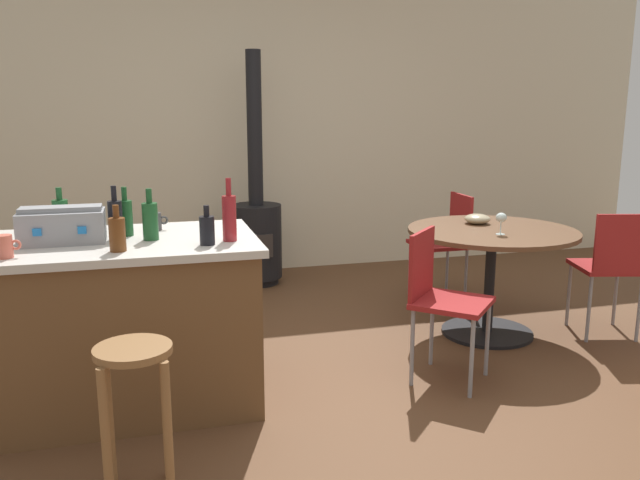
{
  "coord_description": "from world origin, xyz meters",
  "views": [
    {
      "loc": [
        -1.08,
        -3.28,
        1.57
      ],
      "look_at": [
        -0.07,
        0.42,
        0.76
      ],
      "focal_mm": 36.06,
      "sensor_mm": 36.0,
      "label": 1
    }
  ],
  "objects_px": {
    "folding_chair_near": "(447,238)",
    "folding_chair_left": "(611,263)",
    "cup_0": "(5,247)",
    "bottle_3": "(117,233)",
    "bottle_6": "(115,219)",
    "bottle_0": "(61,215)",
    "bottle_5": "(207,230)",
    "wooden_stool": "(135,391)",
    "folding_chair_far": "(441,293)",
    "dining_table": "(491,254)",
    "toolbox": "(62,226)",
    "wine_glass": "(501,218)",
    "kitchen_island": "(125,322)",
    "cup_1": "(154,221)",
    "serving_bowl": "(477,219)",
    "bottle_1": "(126,217)",
    "bottle_2": "(229,217)",
    "wood_stove": "(257,228)",
    "bottle_4": "(150,220)"
  },
  "relations": [
    {
      "from": "bottle_0",
      "to": "bottle_1",
      "type": "distance_m",
      "value": 0.4
    },
    {
      "from": "bottle_2",
      "to": "cup_0",
      "type": "relative_size",
      "value": 2.9
    },
    {
      "from": "kitchen_island",
      "to": "folding_chair_near",
      "type": "xyz_separation_m",
      "value": [
        2.48,
        1.26,
        0.06
      ]
    },
    {
      "from": "wood_stove",
      "to": "serving_bowl",
      "type": "relative_size",
      "value": 11.24
    },
    {
      "from": "wooden_stool",
      "to": "serving_bowl",
      "type": "height_order",
      "value": "serving_bowl"
    },
    {
      "from": "bottle_4",
      "to": "folding_chair_left",
      "type": "bearing_deg",
      "value": 3.94
    },
    {
      "from": "dining_table",
      "to": "cup_0",
      "type": "xyz_separation_m",
      "value": [
        -2.88,
        -0.71,
        0.37
      ]
    },
    {
      "from": "folding_chair_far",
      "to": "wood_stove",
      "type": "distance_m",
      "value": 2.39
    },
    {
      "from": "cup_0",
      "to": "bottle_3",
      "type": "bearing_deg",
      "value": 0.82
    },
    {
      "from": "folding_chair_far",
      "to": "bottle_6",
      "type": "distance_m",
      "value": 1.82
    },
    {
      "from": "folding_chair_near",
      "to": "serving_bowl",
      "type": "xyz_separation_m",
      "value": [
        -0.08,
        -0.63,
        0.27
      ]
    },
    {
      "from": "folding_chair_near",
      "to": "folding_chair_far",
      "type": "height_order",
      "value": "folding_chair_far"
    },
    {
      "from": "dining_table",
      "to": "folding_chair_far",
      "type": "relative_size",
      "value": 1.31
    },
    {
      "from": "folding_chair_near",
      "to": "folding_chair_left",
      "type": "xyz_separation_m",
      "value": [
        0.68,
        -1.1,
        0.01
      ]
    },
    {
      "from": "folding_chair_left",
      "to": "cup_0",
      "type": "bearing_deg",
      "value": -173.06
    },
    {
      "from": "folding_chair_left",
      "to": "bottle_6",
      "type": "xyz_separation_m",
      "value": [
        -3.16,
        -0.16,
        0.48
      ]
    },
    {
      "from": "folding_chair_near",
      "to": "bottle_4",
      "type": "bearing_deg",
      "value": -150.58
    },
    {
      "from": "bottle_0",
      "to": "bottle_2",
      "type": "height_order",
      "value": "bottle_2"
    },
    {
      "from": "bottle_2",
      "to": "cup_1",
      "type": "height_order",
      "value": "bottle_2"
    },
    {
      "from": "bottle_2",
      "to": "wooden_stool",
      "type": "bearing_deg",
      "value": -123.47
    },
    {
      "from": "bottle_3",
      "to": "bottle_6",
      "type": "distance_m",
      "value": 0.28
    },
    {
      "from": "bottle_4",
      "to": "wine_glass",
      "type": "bearing_deg",
      "value": 7.66
    },
    {
      "from": "bottle_0",
      "to": "toolbox",
      "type": "bearing_deg",
      "value": -82.54
    },
    {
      "from": "bottle_1",
      "to": "cup_0",
      "type": "bearing_deg",
      "value": -143.53
    },
    {
      "from": "cup_0",
      "to": "bottle_0",
      "type": "bearing_deg",
      "value": 73.59
    },
    {
      "from": "kitchen_island",
      "to": "cup_1",
      "type": "distance_m",
      "value": 0.57
    },
    {
      "from": "folding_chair_far",
      "to": "bottle_1",
      "type": "distance_m",
      "value": 1.79
    },
    {
      "from": "bottle_4",
      "to": "dining_table",
      "type": "bearing_deg",
      "value": 11.89
    },
    {
      "from": "bottle_0",
      "to": "bottle_4",
      "type": "relative_size",
      "value": 0.91
    },
    {
      "from": "bottle_0",
      "to": "cup_0",
      "type": "xyz_separation_m",
      "value": [
        -0.17,
        -0.59,
        -0.04
      ]
    },
    {
      "from": "wooden_stool",
      "to": "folding_chair_far",
      "type": "distance_m",
      "value": 1.84
    },
    {
      "from": "cup_1",
      "to": "serving_bowl",
      "type": "bearing_deg",
      "value": 10.8
    },
    {
      "from": "bottle_0",
      "to": "wine_glass",
      "type": "xyz_separation_m",
      "value": [
        2.66,
        -0.06,
        -0.13
      ]
    },
    {
      "from": "folding_chair_far",
      "to": "folding_chair_left",
      "type": "bearing_deg",
      "value": 12.73
    },
    {
      "from": "folding_chair_near",
      "to": "cup_1",
      "type": "xyz_separation_m",
      "value": [
        -2.3,
        -1.05,
        0.43
      ]
    },
    {
      "from": "folding_chair_left",
      "to": "bottle_0",
      "type": "distance_m",
      "value": 3.49
    },
    {
      "from": "bottle_0",
      "to": "bottle_5",
      "type": "bearing_deg",
      "value": -36.95
    },
    {
      "from": "folding_chair_far",
      "to": "bottle_6",
      "type": "bearing_deg",
      "value": 174.67
    },
    {
      "from": "kitchen_island",
      "to": "wood_stove",
      "type": "relative_size",
      "value": 0.69
    },
    {
      "from": "wood_stove",
      "to": "cup_1",
      "type": "distance_m",
      "value": 2.17
    },
    {
      "from": "bottle_2",
      "to": "bottle_0",
      "type": "bearing_deg",
      "value": 150.23
    },
    {
      "from": "folding_chair_near",
      "to": "toolbox",
      "type": "relative_size",
      "value": 2.13
    },
    {
      "from": "folding_chair_near",
      "to": "wine_glass",
      "type": "bearing_deg",
      "value": -97.21
    },
    {
      "from": "folding_chair_left",
      "to": "wine_glass",
      "type": "distance_m",
      "value": 0.87
    },
    {
      "from": "cup_0",
      "to": "wine_glass",
      "type": "xyz_separation_m",
      "value": [
        2.83,
        0.53,
        -0.09
      ]
    },
    {
      "from": "dining_table",
      "to": "folding_chair_far",
      "type": "bearing_deg",
      "value": -138.29
    },
    {
      "from": "bottle_2",
      "to": "bottle_5",
      "type": "distance_m",
      "value": 0.14
    },
    {
      "from": "cup_0",
      "to": "folding_chair_near",
      "type": "bearing_deg",
      "value": 27.55
    },
    {
      "from": "folding_chair_left",
      "to": "toolbox",
      "type": "xyz_separation_m",
      "value": [
        -3.42,
        -0.17,
        0.46
      ]
    },
    {
      "from": "dining_table",
      "to": "cup_1",
      "type": "distance_m",
      "value": 2.25
    }
  ]
}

